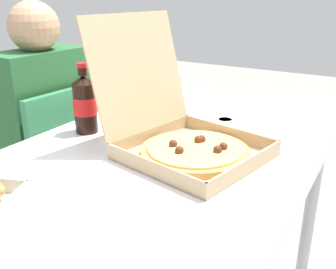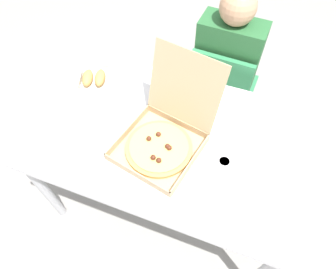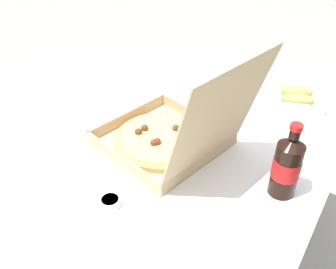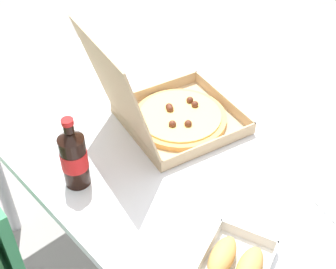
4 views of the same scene
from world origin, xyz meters
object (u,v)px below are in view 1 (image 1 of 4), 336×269
(pizza_box_open, at_px, (184,137))
(paper_menu, at_px, (195,106))
(diner_person, at_px, (36,119))
(dipping_sauce_cup, at_px, (225,122))
(chair, at_px, (51,168))
(cola_bottle, at_px, (86,103))

(pizza_box_open, height_order, paper_menu, pizza_box_open)
(diner_person, bearing_deg, dipping_sauce_cup, -78.91)
(pizza_box_open, bearing_deg, diner_person, 79.85)
(chair, xyz_separation_m, pizza_box_open, (-0.13, -0.71, 0.32))
(chair, relative_size, pizza_box_open, 1.68)
(diner_person, bearing_deg, pizza_box_open, -100.15)
(diner_person, bearing_deg, chair, -93.38)
(diner_person, relative_size, cola_bottle, 5.14)
(dipping_sauce_cup, bearing_deg, pizza_box_open, 179.13)
(diner_person, xyz_separation_m, cola_bottle, (-0.14, -0.41, 0.16))
(chair, relative_size, diner_person, 0.72)
(diner_person, relative_size, dipping_sauce_cup, 20.54)
(diner_person, distance_m, cola_bottle, 0.46)
(cola_bottle, height_order, dipping_sauce_cup, cola_bottle)
(cola_bottle, bearing_deg, paper_menu, -22.17)
(dipping_sauce_cup, bearing_deg, chair, 102.23)
(diner_person, height_order, paper_menu, diner_person)
(chair, bearing_deg, dipping_sauce_cup, -77.77)
(pizza_box_open, relative_size, dipping_sauce_cup, 8.82)
(pizza_box_open, relative_size, paper_menu, 2.35)
(dipping_sauce_cup, bearing_deg, diner_person, 101.09)
(pizza_box_open, xyz_separation_m, paper_menu, (0.43, 0.18, -0.05))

